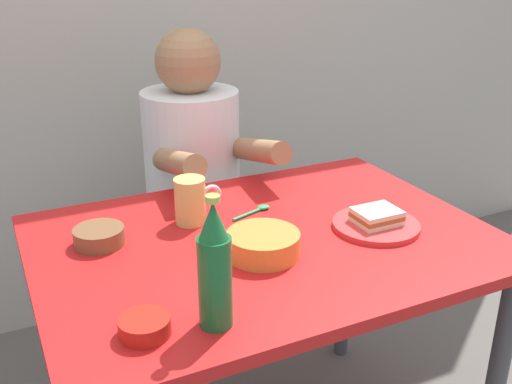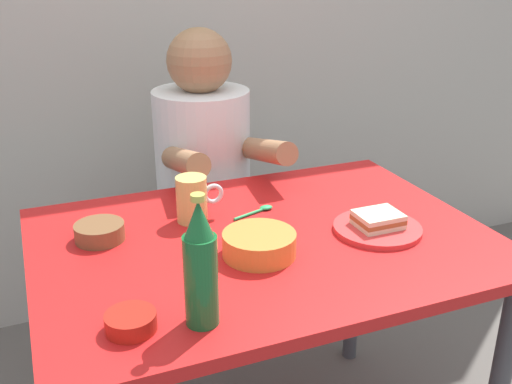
# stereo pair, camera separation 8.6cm
# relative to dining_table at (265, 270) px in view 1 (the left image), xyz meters

# --- Properties ---
(dining_table) EXTENTS (1.10, 0.80, 0.74)m
(dining_table) POSITION_rel_dining_table_xyz_m (0.00, 0.00, 0.00)
(dining_table) COLOR red
(dining_table) RESTS_ON ground
(stool) EXTENTS (0.34, 0.34, 0.45)m
(stool) POSITION_rel_dining_table_xyz_m (0.04, 0.63, -0.30)
(stool) COLOR #4C4C51
(stool) RESTS_ON ground
(person_seated) EXTENTS (0.33, 0.56, 0.72)m
(person_seated) POSITION_rel_dining_table_xyz_m (0.04, 0.62, 0.12)
(person_seated) COLOR white
(person_seated) RESTS_ON stool
(plate_orange) EXTENTS (0.22, 0.22, 0.01)m
(plate_orange) POSITION_rel_dining_table_xyz_m (0.28, -0.08, 0.10)
(plate_orange) COLOR red
(plate_orange) RESTS_ON dining_table
(sandwich) EXTENTS (0.11, 0.09, 0.04)m
(sandwich) POSITION_rel_dining_table_xyz_m (0.28, -0.08, 0.13)
(sandwich) COLOR beige
(sandwich) RESTS_ON plate_orange
(beer_mug) EXTENTS (0.13, 0.08, 0.12)m
(beer_mug) POSITION_rel_dining_table_xyz_m (-0.13, 0.16, 0.15)
(beer_mug) COLOR #D1BC66
(beer_mug) RESTS_ON dining_table
(beer_bottle) EXTENTS (0.06, 0.06, 0.26)m
(beer_bottle) POSITION_rel_dining_table_xyz_m (-0.25, -0.29, 0.21)
(beer_bottle) COLOR #19602D
(beer_bottle) RESTS_ON dining_table
(soup_bowl_orange) EXTENTS (0.17, 0.17, 0.05)m
(soup_bowl_orange) POSITION_rel_dining_table_xyz_m (-0.05, -0.08, 0.12)
(soup_bowl_orange) COLOR orange
(soup_bowl_orange) RESTS_ON dining_table
(condiment_bowl_brown) EXTENTS (0.12, 0.12, 0.04)m
(condiment_bowl_brown) POSITION_rel_dining_table_xyz_m (-0.37, 0.14, 0.12)
(condiment_bowl_brown) COLOR brown
(condiment_bowl_brown) RESTS_ON dining_table
(sambal_bowl_red) EXTENTS (0.10, 0.10, 0.03)m
(sambal_bowl_red) POSITION_rel_dining_table_xyz_m (-0.38, -0.26, 0.11)
(sambal_bowl_red) COLOR #B21E14
(sambal_bowl_red) RESTS_ON dining_table
(spoon) EXTENTS (0.12, 0.05, 0.01)m
(spoon) POSITION_rel_dining_table_xyz_m (0.05, 0.14, 0.10)
(spoon) COLOR #26A559
(spoon) RESTS_ON dining_table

